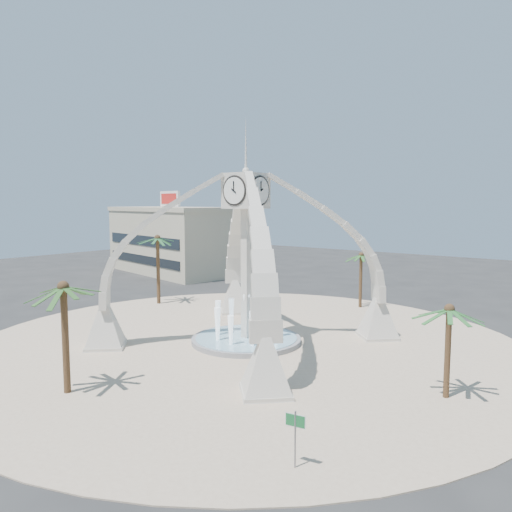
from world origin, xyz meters
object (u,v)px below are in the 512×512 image
Objects in this scene: clock_tower at (246,255)px; fountain at (246,339)px; palm_south at (63,288)px; street_sign at (295,428)px; palm_west at (157,239)px; palm_north at (361,256)px; palm_east at (449,310)px.

clock_tower reaches higher than fountain.
street_sign is (13.90, 1.11, -4.08)m from palm_south.
palm_west reaches higher than fountain.
palm_west reaches higher than palm_south.
palm_south is at bearing -96.26° from clock_tower.
clock_tower is 16.84m from palm_west.
palm_south is at bearing -94.80° from palm_north.
palm_south reaches higher than street_sign.
palm_north is 31.15m from street_sign.
fountain is at bearing -19.19° from palm_west.
street_sign is (12.43, -12.36, -4.84)m from clock_tower.
fountain is 17.98m from palm_west.
street_sign is at bearing -44.85° from fountain.
palm_west is (-15.90, 5.54, 6.31)m from fountain.
palm_west is 23.88m from palm_south.
street_sign is at bearing -102.57° from palm_east.
street_sign is (12.43, -12.36, 1.36)m from fountain.
palm_north is (16.94, 10.89, -1.49)m from palm_west.
palm_east is at bearing 36.00° from palm_south.
palm_east is 22.72m from palm_north.
street_sign is at bearing -32.28° from palm_west.
fountain is at bearing 173.70° from palm_east.
clock_tower reaches higher than palm_north.
palm_south is at bearing -96.26° from fountain.
palm_east is 20.16m from palm_south.
street_sign is at bearing -44.85° from clock_tower.
clock_tower is at bearing -93.60° from palm_north.
palm_west is 20.19m from palm_north.
palm_north reaches higher than street_sign.
palm_north is (1.03, 16.42, 4.82)m from fountain.
street_sign is (11.39, -28.78, -3.45)m from palm_north.
clock_tower is 13.57m from palm_south.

